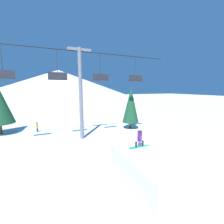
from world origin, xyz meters
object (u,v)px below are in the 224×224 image
at_px(snow_ramp, 149,170).
at_px(distant_skier, 37,126).
at_px(pine_tree_near, 131,105).
at_px(snowboarder, 140,138).

bearing_deg(snow_ramp, distant_skier, 114.04).
relative_size(snow_ramp, distant_skier, 3.77).
xyz_separation_m(pine_tree_near, distant_skier, (-11.88, 3.54, -2.64)).
xyz_separation_m(snow_ramp, pine_tree_near, (5.35, 11.10, 2.45)).
xyz_separation_m(snowboarder, distant_skier, (-6.80, 13.23, -1.69)).
bearing_deg(distant_skier, snow_ramp, -65.96).
height_order(snowboarder, distant_skier, snowboarder).
bearing_deg(snowboarder, distant_skier, 117.21).
relative_size(snowboarder, distant_skier, 1.22).
height_order(snow_ramp, distant_skier, snow_ramp).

